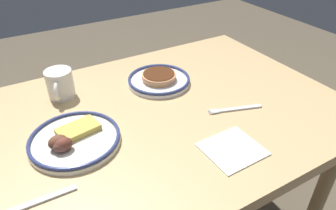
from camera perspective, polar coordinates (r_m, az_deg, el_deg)
The scene contains 7 objects.
dining_table at distance 1.02m, azimuth -3.74°, elevation -5.16°, with size 1.29×0.83×0.72m.
plate_near_main at distance 0.90m, azimuth -16.90°, elevation -6.02°, with size 0.25×0.25×0.05m.
plate_center_pancakes at distance 1.14m, azimuth -1.68°, elevation 4.72°, with size 0.23×0.23×0.04m.
coffee_mug at distance 1.10m, azimuth -19.18°, elevation 3.68°, with size 0.09×0.12×0.10m.
paper_napkin at distance 0.87m, azimuth 11.68°, elevation -7.92°, with size 0.15×0.14×0.00m, color white.
fork_far at distance 1.02m, azimuth 12.15°, elevation -0.72°, with size 0.18×0.07×0.01m.
tea_spoon at distance 0.79m, azimuth -26.12°, elevation -16.80°, with size 0.21×0.03×0.01m.
Camera 1 is at (0.34, 0.72, 1.29)m, focal length 33.28 mm.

